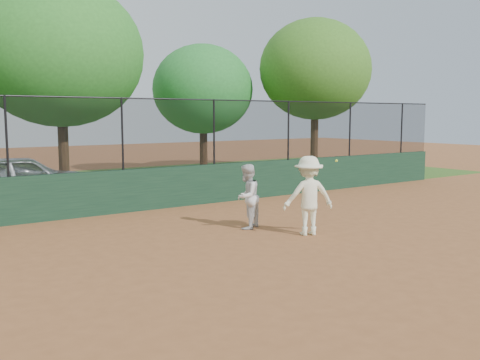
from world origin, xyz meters
TOP-DOWN VIEW (x-y plane):
  - ground at (0.00, 0.00)m, footprint 80.00×80.00m
  - back_wall at (0.00, 6.00)m, footprint 26.00×0.20m
  - grass_strip at (0.00, 12.00)m, footprint 36.00×12.00m
  - parked_car at (-2.23, 10.00)m, footprint 4.48×2.31m
  - player_second at (1.04, 2.26)m, footprint 0.95×0.89m
  - player_main at (1.79, 0.92)m, footprint 1.33×1.08m
  - fence_assembly at (-0.03, 6.00)m, footprint 26.00×0.06m
  - tree_2 at (-0.56, 11.18)m, footprint 5.92×5.38m
  - tree_3 at (6.42, 13.08)m, footprint 4.68×4.25m
  - tree_4 at (11.00, 10.58)m, footprint 5.38×4.89m

SIDE VIEW (x-z plane):
  - ground at x=0.00m, z-range 0.00..0.00m
  - grass_strip at x=0.00m, z-range 0.00..0.01m
  - back_wall at x=0.00m, z-range 0.00..1.20m
  - parked_car at x=-2.23m, z-range 0.00..1.46m
  - player_second at x=1.04m, z-range 0.00..1.56m
  - player_main at x=1.79m, z-range 0.00..1.80m
  - fence_assembly at x=-0.03m, z-range 1.24..3.24m
  - tree_3 at x=6.42m, z-range 0.93..6.84m
  - tree_4 at x=11.00m, z-range 1.24..8.39m
  - tree_2 at x=-0.56m, z-range 1.14..8.54m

